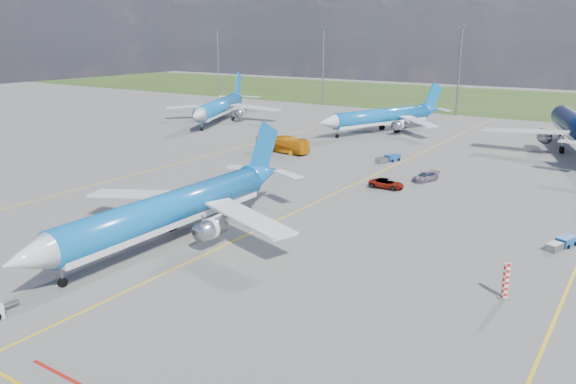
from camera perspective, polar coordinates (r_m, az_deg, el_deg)
The scene contains 15 objects.
ground at distance 53.22m, azimuth -9.68°, elevation -6.86°, with size 400.00×400.00×0.00m, color #5D5D5A.
grass_strip at distance 189.63m, azimuth 23.24°, elevation 8.36°, with size 400.00×80.00×0.01m, color #2D4719.
taxiway_lines at distance 74.50m, azimuth 5.06°, elevation -0.08°, with size 60.25×160.00×0.02m.
floodlight_masts at distance 147.62m, azimuth 24.61°, elevation 11.37°, with size 202.20×0.50×22.70m.
warning_post at distance 48.00m, azimuth 21.24°, elevation -8.38°, with size 0.50×0.50×3.00m, color red.
bg_jet_nw at distance 136.13m, azimuth -6.92°, elevation 7.07°, with size 30.34×39.82×10.43m, color #0D65B7, non-canonical shape.
bg_jet_nnw at distance 122.37m, azimuth 9.44°, elevation 6.01°, with size 28.00×36.75×9.63m, color #0D65B7, non-canonical shape.
bg_jet_n at distance 113.89m, azimuth 27.15°, elevation 3.76°, with size 34.68×45.52×11.92m, color #071640, non-canonical shape.
main_airliner at distance 58.17m, azimuth -11.79°, elevation -4.98°, with size 28.72×37.70×9.87m, color #0D65B7, non-canonical shape.
apron_bus at distance 99.74m, azimuth -0.60°, elevation 4.88°, with size 2.45×10.48×2.92m, color orange.
service_car_a at distance 77.11m, azimuth -5.05°, elevation 1.04°, with size 1.78×4.42×1.51m, color #999999.
service_car_b at distance 77.42m, azimuth 9.99°, elevation 0.84°, with size 2.19×4.74×1.32m, color #999999.
service_car_c at distance 82.48m, azimuth 13.78°, elevation 1.53°, with size 1.79×4.39×1.28m, color #999999.
baggage_tug_w at distance 61.58m, azimuth 26.07°, elevation -4.69°, with size 2.40×4.33×0.94m.
baggage_tug_c at distance 93.86m, azimuth 10.19°, elevation 3.35°, with size 2.71×4.94×1.07m.
Camera 1 is at (34.16, -35.43, 20.24)m, focal length 35.00 mm.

